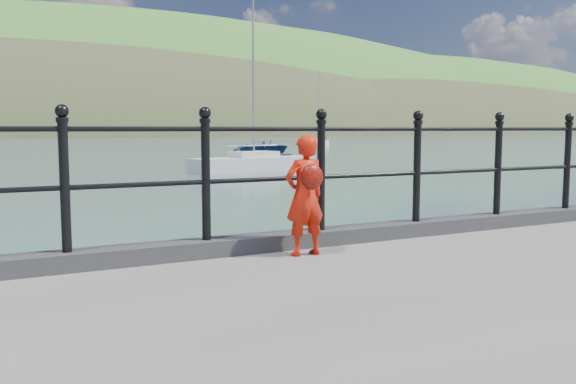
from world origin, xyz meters
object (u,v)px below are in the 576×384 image
sailboat_far (319,144)px  launch_navy (267,154)px  child (305,195)px  launch_blue (265,147)px  sailboat_near (254,164)px  railing (266,164)px

sailboat_far → launch_navy: bearing=-176.5°
child → sailboat_far: sailboat_far is taller
launch_blue → sailboat_far: sailboat_far is taller
launch_blue → sailboat_near: bearing=-133.3°
child → launch_blue: size_ratio=0.19×
railing → sailboat_far: size_ratio=1.92×
railing → sailboat_near: sailboat_near is taller
child → sailboat_far: (34.88, 59.15, -1.21)m
sailboat_near → sailboat_far: size_ratio=0.99×
launch_blue → sailboat_near: (-10.02, -19.80, -0.26)m
launch_navy → sailboat_near: (-1.57, -1.74, -0.41)m
railing → launch_navy: 28.11m
child → sailboat_near: sailboat_near is taller
launch_navy → sailboat_far: size_ratio=0.30×
railing → sailboat_far: bearing=59.2°
child → sailboat_far: bearing=-124.7°
railing → child: 0.51m
child → launch_blue: bearing=-119.1°
sailboat_far → child: bearing=-172.6°
sailboat_far → sailboat_near: bearing=-177.0°
railing → sailboat_near: size_ratio=1.94×
launch_navy → sailboat_far: bearing=-0.6°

